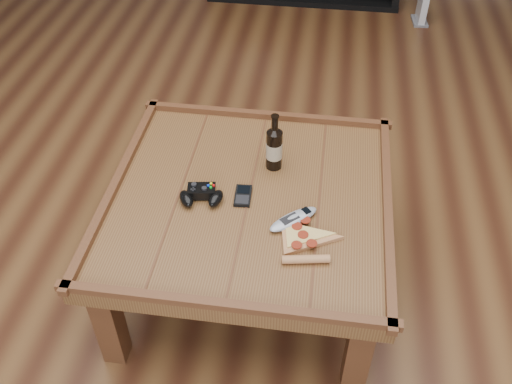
# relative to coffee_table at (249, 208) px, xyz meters

# --- Properties ---
(ground) EXTENTS (6.00, 6.00, 0.00)m
(ground) POSITION_rel_coffee_table_xyz_m (0.00, 0.00, -0.39)
(ground) COLOR #402012
(ground) RESTS_ON ground
(coffee_table) EXTENTS (1.03, 1.03, 0.48)m
(coffee_table) POSITION_rel_coffee_table_xyz_m (0.00, 0.00, 0.00)
(coffee_table) COLOR #543118
(coffee_table) RESTS_ON ground
(beer_bottle) EXTENTS (0.06, 0.06, 0.23)m
(beer_bottle) POSITION_rel_coffee_table_xyz_m (0.07, 0.17, 0.15)
(beer_bottle) COLOR black
(beer_bottle) RESTS_ON coffee_table
(game_controller) EXTENTS (0.17, 0.13, 0.05)m
(game_controller) POSITION_rel_coffee_table_xyz_m (-0.16, -0.04, 0.08)
(game_controller) COLOR black
(game_controller) RESTS_ON coffee_table
(pizza_slice) EXTENTS (0.21, 0.29, 0.03)m
(pizza_slice) POSITION_rel_coffee_table_xyz_m (0.21, -0.19, 0.07)
(pizza_slice) COLOR tan
(pizza_slice) RESTS_ON coffee_table
(smartphone) EXTENTS (0.06, 0.11, 0.01)m
(smartphone) POSITION_rel_coffee_table_xyz_m (-0.02, -0.01, 0.07)
(smartphone) COLOR black
(smartphone) RESTS_ON coffee_table
(remote_control) EXTENTS (0.18, 0.17, 0.03)m
(remote_control) POSITION_rel_coffee_table_xyz_m (0.17, -0.11, 0.07)
(remote_control) COLOR #A0A6AE
(remote_control) RESTS_ON coffee_table
(game_console) EXTENTS (0.11, 0.18, 0.22)m
(game_console) POSITION_rel_coffee_table_xyz_m (0.84, 2.41, -0.29)
(game_console) COLOR slate
(game_console) RESTS_ON ground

